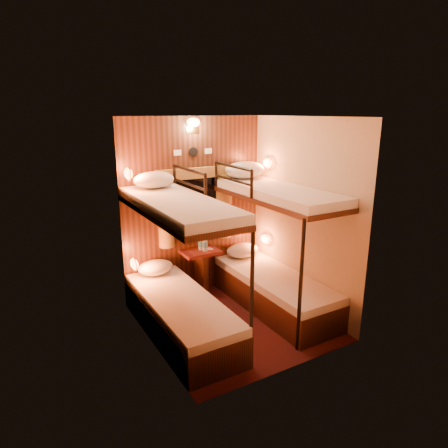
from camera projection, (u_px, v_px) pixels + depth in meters
floor at (233, 322)px, 4.82m from camera, size 2.10×2.10×0.00m
ceiling at (234, 117)px, 4.17m from camera, size 2.10×2.10×0.00m
wall_back at (193, 208)px, 5.37m from camera, size 2.40×0.00×2.40m
wall_front at (294, 255)px, 3.62m from camera, size 2.40×0.00×2.40m
wall_left at (149, 241)px, 4.01m from camera, size 0.00×2.40×2.40m
wall_right at (302, 216)px, 4.97m from camera, size 0.00×2.40×2.40m
back_panel at (194, 208)px, 5.36m from camera, size 2.00×0.03×2.40m
bunk_left at (180, 289)px, 4.42m from camera, size 0.72×1.90×1.82m
bunk_right at (274, 267)px, 5.04m from camera, size 0.72×1.90×1.82m
window at (195, 210)px, 5.34m from camera, size 1.00×0.12×0.79m
curtains at (196, 204)px, 5.29m from camera, size 1.10×0.22×1.00m
back_fixtures at (193, 128)px, 5.04m from camera, size 0.54×0.09×0.48m
reading_lamps at (205, 210)px, 5.07m from camera, size 2.00×0.20×1.25m
table at (201, 267)px, 5.42m from camera, size 0.50×0.34×0.66m
bottle_left at (201, 243)px, 5.35m from camera, size 0.07×0.07×0.24m
bottle_right at (205, 244)px, 5.31m from camera, size 0.07×0.07×0.25m
sachet_a at (210, 249)px, 5.40m from camera, size 0.10×0.09×0.01m
sachet_b at (208, 248)px, 5.44m from camera, size 0.08×0.06×0.01m
pillow_lower_left at (155, 267)px, 5.06m from camera, size 0.46×0.33×0.18m
pillow_lower_right at (243, 250)px, 5.67m from camera, size 0.48×0.35×0.19m
pillow_upper_left at (154, 180)px, 4.67m from camera, size 0.49×0.35×0.19m
pillow_upper_right at (245, 170)px, 5.33m from camera, size 0.57×0.41×0.22m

